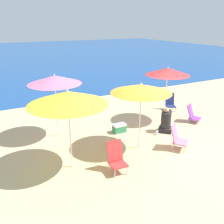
{
  "coord_description": "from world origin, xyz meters",
  "views": [
    {
      "loc": [
        -4.56,
        -5.57,
        3.7
      ],
      "look_at": [
        -1.08,
        1.01,
        1.0
      ],
      "focal_mm": 40.0,
      "sensor_mm": 36.0,
      "label": 1
    }
  ],
  "objects": [
    {
      "name": "beach_umbrella_red",
      "position": [
        1.59,
        1.63,
        1.95
      ],
      "size": [
        1.66,
        1.66,
        2.13
      ],
      "color": "white",
      "rests_on": "ground"
    },
    {
      "name": "ground_plane",
      "position": [
        0.0,
        0.0,
        0.0
      ],
      "size": [
        60.0,
        60.0,
        0.0
      ],
      "primitive_type": "plane",
      "color": "#C6B284"
    },
    {
      "name": "cooler_box",
      "position": [
        -0.54,
        1.47,
        0.15
      ],
      "size": [
        0.46,
        0.28,
        0.3
      ],
      "color": "#338C59",
      "rests_on": "ground"
    },
    {
      "name": "person_seated_near",
      "position": [
        0.93,
        0.74,
        0.37
      ],
      "size": [
        0.59,
        0.6,
        0.91
      ],
      "rotation": [
        0.0,
        0.0,
        0.74
      ],
      "color": "#262628",
      "rests_on": "ground"
    },
    {
      "name": "beach_chair_red",
      "position": [
        -1.82,
        -0.61,
        0.41
      ],
      "size": [
        0.44,
        0.51,
        0.82
      ],
      "rotation": [
        0.0,
        0.0,
        -0.04
      ],
      "color": "silver",
      "rests_on": "ground"
    },
    {
      "name": "beach_chair_pink",
      "position": [
        0.42,
        -0.42,
        0.38
      ],
      "size": [
        0.65,
        0.66,
        0.75
      ],
      "rotation": [
        0.0,
        0.0,
        0.62
      ],
      "color": "silver",
      "rests_on": "ground"
    },
    {
      "name": "water_bottle",
      "position": [
        0.49,
        0.66,
        0.08
      ],
      "size": [
        0.09,
        0.09,
        0.22
      ],
      "color": "silver",
      "rests_on": "ground"
    },
    {
      "name": "beach_umbrella_pink",
      "position": [
        -2.54,
        2.16,
        1.97
      ],
      "size": [
        1.71,
        1.71,
        2.14
      ],
      "color": "white",
      "rests_on": "ground"
    },
    {
      "name": "sea_water",
      "position": [
        0.0,
        25.89,
        0.0
      ],
      "size": [
        60.0,
        40.0,
        0.01
      ],
      "color": "#19478C",
      "rests_on": "ground"
    },
    {
      "name": "beach_umbrella_yellow",
      "position": [
        -2.79,
        0.09,
        1.95
      ],
      "size": [
        2.01,
        2.01,
        2.16
      ],
      "color": "white",
      "rests_on": "ground"
    },
    {
      "name": "beach_umbrella_orange",
      "position": [
        -0.59,
        0.16,
        1.9
      ],
      "size": [
        1.77,
        1.77,
        2.07
      ],
      "color": "white",
      "rests_on": "ground"
    },
    {
      "name": "beach_chair_navy",
      "position": [
        2.61,
        2.52,
        0.35
      ],
      "size": [
        0.59,
        0.62,
        0.73
      ],
      "rotation": [
        0.0,
        0.0,
        -0.43
      ],
      "color": "silver",
      "rests_on": "ground"
    },
    {
      "name": "beach_chair_purple",
      "position": [
        2.46,
        1.0,
        0.31
      ],
      "size": [
        0.61,
        0.64,
        0.68
      ],
      "rotation": [
        0.0,
        0.0,
        0.52
      ],
      "color": "silver",
      "rests_on": "ground"
    }
  ]
}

